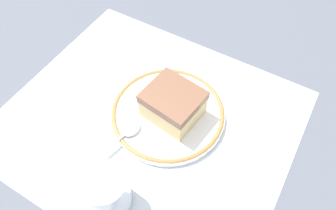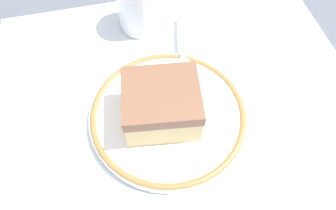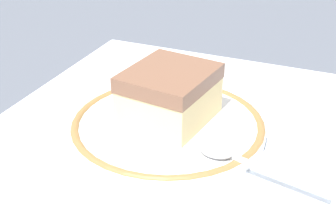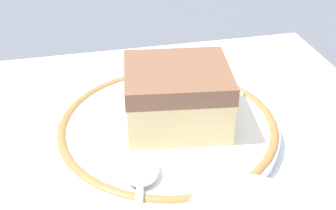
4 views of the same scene
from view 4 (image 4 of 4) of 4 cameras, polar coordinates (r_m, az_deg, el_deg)
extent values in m
plane|color=#4C515B|center=(0.38, -2.86, -6.58)|extent=(2.40, 2.40, 0.00)
cube|color=silver|center=(0.38, -2.87, -6.49)|extent=(0.48, 0.42, 0.00)
cylinder|color=white|center=(0.40, 0.00, -3.09)|extent=(0.20, 0.20, 0.01)
torus|color=olive|center=(0.39, 0.00, -2.74)|extent=(0.20, 0.20, 0.01)
cube|color=beige|center=(0.38, 1.15, 0.19)|extent=(0.10, 0.09, 0.04)
cube|color=brown|center=(0.37, 1.19, 3.69)|extent=(0.10, 0.09, 0.02)
ellipsoid|color=silver|center=(0.34, -3.47, -8.49)|extent=(0.03, 0.04, 0.01)
camera|label=1|loc=(0.32, 100.91, 48.61)|focal=33.82mm
camera|label=2|loc=(0.54, 0.26, 45.86)|focal=34.62mm
camera|label=3|loc=(0.35, -81.29, 9.13)|focal=51.72mm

